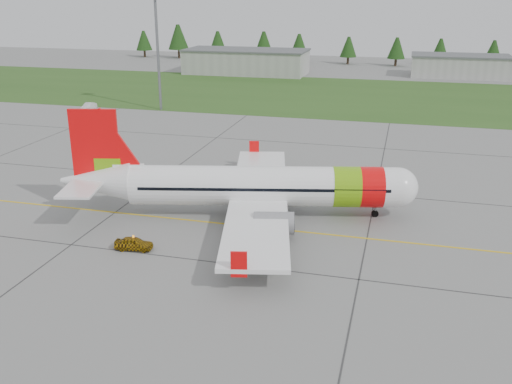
# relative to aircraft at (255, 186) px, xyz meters

# --- Properties ---
(ground) EXTENTS (320.00, 320.00, 0.00)m
(ground) POSITION_rel_aircraft_xyz_m (1.18, -10.87, -3.05)
(ground) COLOR gray
(ground) RESTS_ON ground
(aircraft) EXTENTS (34.43, 32.31, 10.57)m
(aircraft) POSITION_rel_aircraft_xyz_m (0.00, 0.00, 0.00)
(aircraft) COLOR white
(aircraft) RESTS_ON ground
(follow_me_car) EXTENTS (1.30, 1.47, 3.30)m
(follow_me_car) POSITION_rel_aircraft_xyz_m (-8.05, -10.32, -1.40)
(follow_me_car) COLOR #D0990B
(follow_me_car) RESTS_ON ground
(service_van) EXTENTS (1.53, 1.46, 4.14)m
(service_van) POSITION_rel_aircraft_xyz_m (-43.61, 43.12, -0.98)
(service_van) COLOR silver
(service_van) RESTS_ON ground
(grass_strip) EXTENTS (320.00, 50.00, 0.03)m
(grass_strip) POSITION_rel_aircraft_xyz_m (1.18, 71.13, -3.03)
(grass_strip) COLOR #30561E
(grass_strip) RESTS_ON ground
(taxi_guideline) EXTENTS (120.00, 0.25, 0.02)m
(taxi_guideline) POSITION_rel_aircraft_xyz_m (1.18, -2.87, -3.04)
(taxi_guideline) COLOR gold
(taxi_guideline) RESTS_ON ground
(hangar_west) EXTENTS (32.00, 14.00, 6.00)m
(hangar_west) POSITION_rel_aircraft_xyz_m (-28.82, 99.13, -0.05)
(hangar_west) COLOR #A8A8A3
(hangar_west) RESTS_ON ground
(hangar_east) EXTENTS (24.00, 12.00, 5.20)m
(hangar_east) POSITION_rel_aircraft_xyz_m (26.18, 107.13, -0.45)
(hangar_east) COLOR #A8A8A3
(hangar_east) RESTS_ON ground
(floodlight_mast) EXTENTS (0.50, 0.50, 20.00)m
(floodlight_mast) POSITION_rel_aircraft_xyz_m (-30.82, 47.13, 6.95)
(floodlight_mast) COLOR slate
(floodlight_mast) RESTS_ON ground
(treeline) EXTENTS (160.00, 8.00, 10.00)m
(treeline) POSITION_rel_aircraft_xyz_m (1.18, 127.13, 1.95)
(treeline) COLOR #1C3F14
(treeline) RESTS_ON ground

